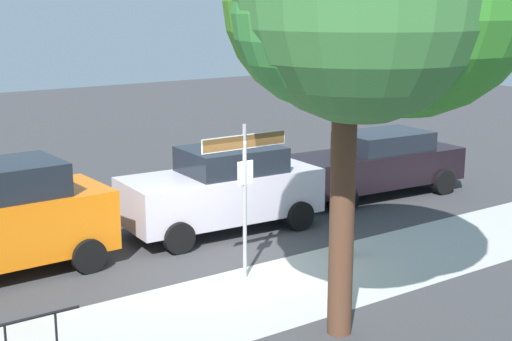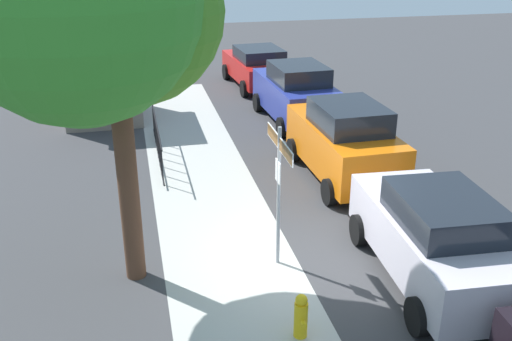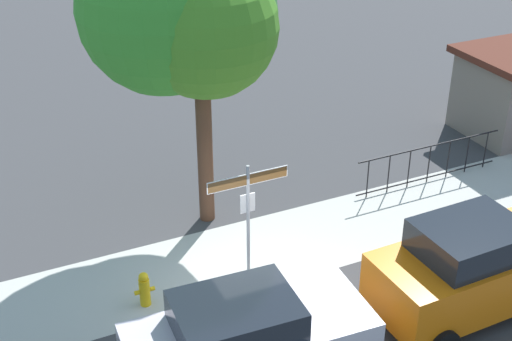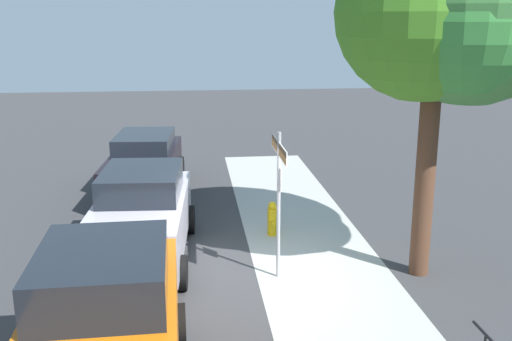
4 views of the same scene
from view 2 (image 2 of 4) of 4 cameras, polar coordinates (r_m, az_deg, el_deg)
The scene contains 11 objects.
ground_plane at distance 11.55m, azimuth 4.03°, elevation -8.67°, with size 60.00×60.00×0.00m, color #38383A.
sidewalk_strip at distance 13.00m, azimuth -4.01°, elevation -4.80°, with size 24.00×2.60×0.00m, color #A8A8A1.
street_sign at distance 10.50m, azimuth 2.29°, elevation 0.25°, with size 1.73×0.07×2.78m.
shade_tree at distance 9.47m, azimuth -16.13°, elevation 15.41°, with size 4.41×4.11×6.95m.
car_silver at distance 10.91m, azimuth 17.24°, elevation -6.25°, with size 4.34×2.15×1.81m.
car_orange at distance 14.84m, azimuth 8.71°, elevation 2.87°, with size 4.22×2.06×2.04m.
car_blue at distance 19.21m, azimuth 3.97°, elevation 7.65°, with size 4.25×2.17×1.97m.
car_red at distance 23.70m, azimuth 0.15°, elevation 10.27°, with size 4.36×2.35×1.60m.
iron_fence at distance 16.36m, azimuth -9.73°, elevation 3.06°, with size 4.40×0.04×1.07m.
utility_shed at distance 20.19m, azimuth -14.93°, elevation 8.57°, with size 3.27×2.80×2.52m.
fire_hydrant at distance 9.41m, azimuth 4.46°, elevation -14.12°, with size 0.42×0.22×0.78m.
Camera 2 is at (-9.39, 2.93, 6.06)m, focal length 40.49 mm.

